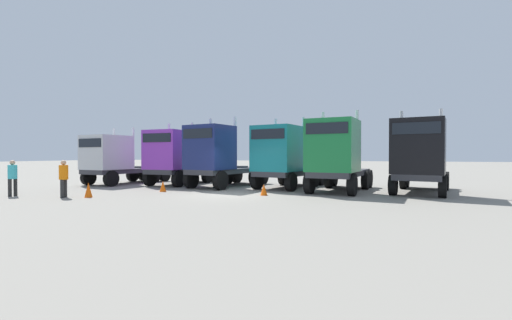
{
  "coord_description": "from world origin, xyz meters",
  "views": [
    {
      "loc": [
        7.52,
        -16.18,
        2.03
      ],
      "look_at": [
        -0.1,
        4.49,
        1.7
      ],
      "focal_mm": 24.48,
      "sensor_mm": 36.0,
      "label": 1
    }
  ],
  "objects_px": {
    "visitor_in_hivis": "(64,176)",
    "traffic_cone_far": "(264,190)",
    "traffic_cone_near": "(163,186)",
    "traffic_cone_mid": "(88,190)",
    "semi_truck_green": "(336,155)",
    "semi_truck_black": "(419,156)",
    "semi_truck_purple": "(174,157)",
    "semi_truck_teal": "(282,156)",
    "semi_truck_navy": "(217,156)",
    "semi_truck_silver": "(115,159)",
    "visitor_with_camera": "(13,175)"
  },
  "relations": [
    {
      "from": "semi_truck_navy",
      "to": "traffic_cone_near",
      "type": "xyz_separation_m",
      "value": [
        -1.76,
        -3.12,
        -1.66
      ]
    },
    {
      "from": "semi_truck_teal",
      "to": "semi_truck_silver",
      "type": "bearing_deg",
      "value": -73.66
    },
    {
      "from": "semi_truck_green",
      "to": "traffic_cone_far",
      "type": "relative_size",
      "value": 11.18
    },
    {
      "from": "traffic_cone_mid",
      "to": "visitor_in_hivis",
      "type": "bearing_deg",
      "value": -153.16
    },
    {
      "from": "semi_truck_teal",
      "to": "semi_truck_purple",
      "type": "bearing_deg",
      "value": -77.83
    },
    {
      "from": "traffic_cone_near",
      "to": "traffic_cone_far",
      "type": "relative_size",
      "value": 1.04
    },
    {
      "from": "traffic_cone_near",
      "to": "traffic_cone_mid",
      "type": "distance_m",
      "value": 3.86
    },
    {
      "from": "semi_truck_green",
      "to": "visitor_with_camera",
      "type": "xyz_separation_m",
      "value": [
        -14.64,
        -7.16,
        -1.0
      ]
    },
    {
      "from": "semi_truck_navy",
      "to": "semi_truck_green",
      "type": "height_order",
      "value": "semi_truck_green"
    },
    {
      "from": "semi_truck_navy",
      "to": "visitor_in_hivis",
      "type": "bearing_deg",
      "value": -22.58
    },
    {
      "from": "semi_truck_navy",
      "to": "visitor_in_hivis",
      "type": "relative_size",
      "value": 3.68
    },
    {
      "from": "semi_truck_green",
      "to": "traffic_cone_near",
      "type": "relative_size",
      "value": 10.71
    },
    {
      "from": "semi_truck_navy",
      "to": "visitor_in_hivis",
      "type": "distance_m",
      "value": 8.44
    },
    {
      "from": "semi_truck_navy",
      "to": "visitor_in_hivis",
      "type": "xyz_separation_m",
      "value": [
        -4.55,
        -7.05,
        -0.92
      ]
    },
    {
      "from": "semi_truck_silver",
      "to": "semi_truck_purple",
      "type": "bearing_deg",
      "value": 109.85
    },
    {
      "from": "traffic_cone_near",
      "to": "traffic_cone_mid",
      "type": "bearing_deg",
      "value": -117.66
    },
    {
      "from": "semi_truck_silver",
      "to": "semi_truck_black",
      "type": "bearing_deg",
      "value": 99.44
    },
    {
      "from": "semi_truck_navy",
      "to": "traffic_cone_far",
      "type": "distance_m",
      "value": 5.22
    },
    {
      "from": "semi_truck_black",
      "to": "traffic_cone_far",
      "type": "xyz_separation_m",
      "value": [
        -7.35,
        -3.23,
        -1.67
      ]
    },
    {
      "from": "visitor_in_hivis",
      "to": "traffic_cone_near",
      "type": "bearing_deg",
      "value": 33.83
    },
    {
      "from": "semi_truck_teal",
      "to": "visitor_with_camera",
      "type": "relative_size",
      "value": 3.46
    },
    {
      "from": "semi_truck_silver",
      "to": "semi_truck_green",
      "type": "xyz_separation_m",
      "value": [
        14.91,
        -0.02,
        0.28
      ]
    },
    {
      "from": "semi_truck_teal",
      "to": "visitor_with_camera",
      "type": "distance_m",
      "value": 14.04
    },
    {
      "from": "semi_truck_teal",
      "to": "traffic_cone_far",
      "type": "relative_size",
      "value": 10.69
    },
    {
      "from": "semi_truck_green",
      "to": "visitor_in_hivis",
      "type": "xyz_separation_m",
      "value": [
        -11.81,
        -6.71,
        -0.99
      ]
    },
    {
      "from": "semi_truck_purple",
      "to": "visitor_in_hivis",
      "type": "relative_size",
      "value": 3.37
    },
    {
      "from": "semi_truck_green",
      "to": "visitor_with_camera",
      "type": "relative_size",
      "value": 3.61
    },
    {
      "from": "semi_truck_purple",
      "to": "visitor_with_camera",
      "type": "height_order",
      "value": "semi_truck_purple"
    },
    {
      "from": "visitor_in_hivis",
      "to": "semi_truck_navy",
      "type": "bearing_deg",
      "value": 36.39
    },
    {
      "from": "visitor_in_hivis",
      "to": "traffic_cone_far",
      "type": "xyz_separation_m",
      "value": [
        8.59,
        4.19,
        -0.75
      ]
    },
    {
      "from": "traffic_cone_near",
      "to": "traffic_cone_far",
      "type": "bearing_deg",
      "value": 2.62
    },
    {
      "from": "semi_truck_black",
      "to": "visitor_in_hivis",
      "type": "bearing_deg",
      "value": -55.18
    },
    {
      "from": "visitor_with_camera",
      "to": "traffic_cone_near",
      "type": "relative_size",
      "value": 2.96
    },
    {
      "from": "visitor_with_camera",
      "to": "traffic_cone_mid",
      "type": "relative_size",
      "value": 2.48
    },
    {
      "from": "semi_truck_navy",
      "to": "traffic_cone_far",
      "type": "relative_size",
      "value": 11.5
    },
    {
      "from": "semi_truck_purple",
      "to": "semi_truck_teal",
      "type": "xyz_separation_m",
      "value": [
        7.48,
        0.12,
        0.07
      ]
    },
    {
      "from": "semi_truck_silver",
      "to": "semi_truck_purple",
      "type": "relative_size",
      "value": 1.07
    },
    {
      "from": "visitor_in_hivis",
      "to": "visitor_with_camera",
      "type": "bearing_deg",
      "value": 168.21
    },
    {
      "from": "semi_truck_purple",
      "to": "traffic_cone_far",
      "type": "distance_m",
      "value": 8.46
    },
    {
      "from": "semi_truck_teal",
      "to": "visitor_in_hivis",
      "type": "height_order",
      "value": "semi_truck_teal"
    },
    {
      "from": "semi_truck_purple",
      "to": "traffic_cone_far",
      "type": "bearing_deg",
      "value": 67.35
    },
    {
      "from": "semi_truck_silver",
      "to": "traffic_cone_mid",
      "type": "relative_size",
      "value": 8.98
    },
    {
      "from": "semi_truck_purple",
      "to": "traffic_cone_far",
      "type": "height_order",
      "value": "semi_truck_purple"
    },
    {
      "from": "semi_truck_purple",
      "to": "semi_truck_navy",
      "type": "relative_size",
      "value": 0.91
    },
    {
      "from": "semi_truck_black",
      "to": "semi_truck_purple",
      "type": "bearing_deg",
      "value": -81.02
    },
    {
      "from": "semi_truck_green",
      "to": "traffic_cone_far",
      "type": "distance_m",
      "value": 4.45
    },
    {
      "from": "semi_truck_green",
      "to": "semi_truck_purple",
      "type": "bearing_deg",
      "value": -88.09
    },
    {
      "from": "semi_truck_green",
      "to": "semi_truck_black",
      "type": "xyz_separation_m",
      "value": [
        4.13,
        0.71,
        -0.07
      ]
    },
    {
      "from": "visitor_in_hivis",
      "to": "traffic_cone_mid",
      "type": "height_order",
      "value": "visitor_in_hivis"
    },
    {
      "from": "semi_truck_teal",
      "to": "traffic_cone_near",
      "type": "bearing_deg",
      "value": -44.91
    }
  ]
}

